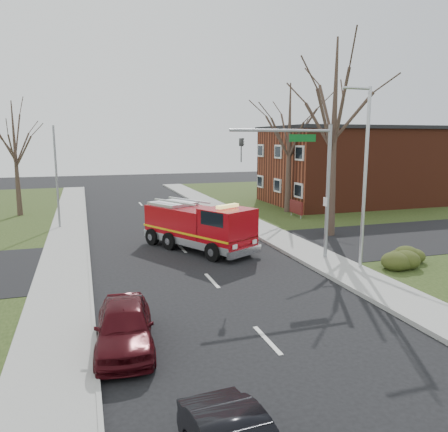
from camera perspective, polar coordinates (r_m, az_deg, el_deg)
name	(u,v)px	position (r m, az deg, el deg)	size (l,w,h in m)	color
ground	(212,281)	(19.25, -1.58, -8.47)	(120.00, 120.00, 0.00)	black
sidewalk_right	(336,267)	(21.72, 14.41, -6.41)	(2.40, 80.00, 0.15)	gray
sidewalk_left	(61,295)	(18.55, -20.55, -9.60)	(2.40, 80.00, 0.15)	gray
brick_building	(351,165)	(43.01, 16.27, 6.37)	(15.40, 10.40, 7.25)	#602717
health_center_sign	(296,207)	(34.24, 9.41, 1.12)	(0.12, 2.00, 1.40)	#561514
hedge_corner	(399,257)	(22.43, 21.92, -4.97)	(2.80, 2.00, 0.90)	#373E16
bare_tree_near	(334,117)	(27.73, 14.22, 12.43)	(6.00, 6.00, 12.00)	#3C2C23
bare_tree_far	(289,134)	(36.30, 8.54, 10.52)	(5.25, 5.25, 10.50)	#3C2C23
bare_tree_left	(15,146)	(37.83, -25.67, 8.23)	(4.50, 4.50, 9.00)	#3C2C23
traffic_signal_mast	(305,168)	(21.69, 10.60, 6.17)	(5.29, 0.18, 6.80)	gray
streetlight_pole	(364,173)	(21.04, 17.84, 5.32)	(1.48, 0.16, 8.40)	#B7BABF
utility_pole_far	(57,178)	(31.66, -21.02, 4.65)	(0.14, 0.14, 7.00)	gray
fire_engine	(199,228)	(24.24, -3.26, -1.53)	(5.30, 7.17, 2.77)	#99070E
parked_car_maroon	(124,326)	(13.53, -12.88, -13.78)	(1.65, 4.11, 1.40)	#39090E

